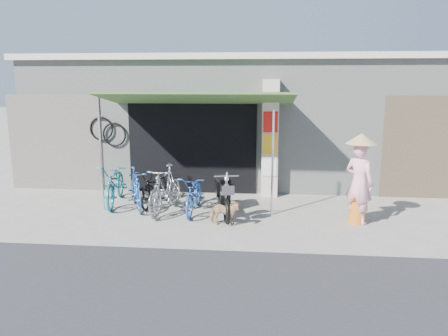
# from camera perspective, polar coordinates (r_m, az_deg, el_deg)

# --- Properties ---
(ground) EXTENTS (80.00, 80.00, 0.00)m
(ground) POSITION_cam_1_polar(r_m,az_deg,el_deg) (9.26, 0.64, -7.31)
(ground) COLOR gray
(ground) RESTS_ON ground
(bicycle_shop) EXTENTS (12.30, 5.30, 3.66)m
(bicycle_shop) POSITION_cam_1_polar(r_m,az_deg,el_deg) (13.90, 2.44, 6.65)
(bicycle_shop) COLOR #9EA49C
(bicycle_shop) RESTS_ON ground
(shop_pillar) EXTENTS (0.42, 0.44, 3.00)m
(shop_pillar) POSITION_cam_1_polar(r_m,az_deg,el_deg) (11.29, 6.04, 3.81)
(shop_pillar) COLOR beige
(shop_pillar) RESTS_ON ground
(awning) EXTENTS (4.60, 1.88, 2.72)m
(awning) POSITION_cam_1_polar(r_m,az_deg,el_deg) (10.51, -3.54, 8.86)
(awning) COLOR #355928
(awning) RESTS_ON ground
(neighbour_right) EXTENTS (2.60, 0.06, 2.60)m
(neighbour_right) POSITION_cam_1_polar(r_m,az_deg,el_deg) (12.22, 25.87, 2.37)
(neighbour_right) COLOR brown
(neighbour_right) RESTS_ON ground
(neighbour_left) EXTENTS (2.60, 0.06, 2.60)m
(neighbour_left) POSITION_cam_1_polar(r_m,az_deg,el_deg) (12.81, -21.19, 3.10)
(neighbour_left) COLOR #6B665B
(neighbour_left) RESTS_ON ground
(bike_teal) EXTENTS (0.96, 2.01, 1.01)m
(bike_teal) POSITION_cam_1_polar(r_m,az_deg,el_deg) (10.93, -13.96, -1.99)
(bike_teal) COLOR #1B6E7C
(bike_teal) RESTS_ON ground
(bike_blue) EXTENTS (1.06, 1.63, 0.95)m
(bike_blue) POSITION_cam_1_polar(r_m,az_deg,el_deg) (10.45, -11.43, -2.66)
(bike_blue) COLOR #1F4D8F
(bike_blue) RESTS_ON ground
(bike_black) EXTENTS (0.74, 1.74, 0.89)m
(bike_black) POSITION_cam_1_polar(r_m,az_deg,el_deg) (10.71, -9.06, -2.41)
(bike_black) COLOR black
(bike_black) RESTS_ON ground
(bike_silver) EXTENTS (0.81, 1.87, 1.09)m
(bike_silver) POSITION_cam_1_polar(r_m,az_deg,el_deg) (10.03, -7.68, -2.73)
(bike_silver) COLOR #AFB0B4
(bike_silver) RESTS_ON ground
(bike_navy) EXTENTS (0.61, 1.69, 0.88)m
(bike_navy) POSITION_cam_1_polar(r_m,az_deg,el_deg) (9.96, -3.88, -3.35)
(bike_navy) COLOR #224C9C
(bike_navy) RESTS_ON ground
(street_dog) EXTENTS (0.70, 0.40, 0.56)m
(street_dog) POSITION_cam_1_polar(r_m,az_deg,el_deg) (9.06, 0.04, -5.88)
(street_dog) COLOR tan
(street_dog) RESTS_ON ground
(moped) EXTENTS (0.65, 1.81, 1.04)m
(moped) POSITION_cam_1_polar(r_m,az_deg,el_deg) (9.82, -0.16, -3.36)
(moped) COLOR black
(moped) RESTS_ON ground
(nun) EXTENTS (0.75, 0.73, 1.91)m
(nun) POSITION_cam_1_polar(r_m,az_deg,el_deg) (9.51, 17.24, -1.49)
(nun) COLOR pink
(nun) RESTS_ON ground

